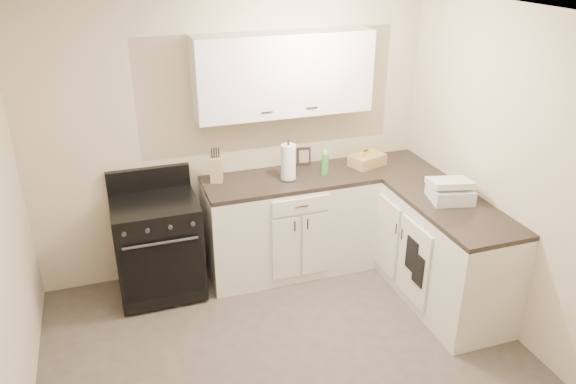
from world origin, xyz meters
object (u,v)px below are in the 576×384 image
object	(u,v)px
paper_towel	(288,162)
stove	(158,247)
knife_block	(216,170)
wicker_basket	(367,160)
countertop_grill	(450,193)

from	to	relation	value
paper_towel	stove	bearing A→B (deg)	179.91
knife_block	wicker_basket	bearing A→B (deg)	15.05
stove	wicker_basket	distance (m)	2.07
knife_block	countertop_grill	size ratio (longest dim) A/B	0.69
paper_towel	countertop_grill	world-z (taller)	paper_towel
knife_block	stove	bearing A→B (deg)	-148.21
countertop_grill	knife_block	bearing A→B (deg)	164.11
wicker_basket	countertop_grill	xyz separation A→B (m)	(0.31, -0.91, 0.01)
stove	paper_towel	size ratio (longest dim) A/B	2.69
stove	countertop_grill	size ratio (longest dim) A/B	2.65
knife_block	paper_towel	size ratio (longest dim) A/B	0.71
knife_block	wicker_basket	size ratio (longest dim) A/B	0.72
paper_towel	countertop_grill	size ratio (longest dim) A/B	0.98
knife_block	paper_towel	world-z (taller)	paper_towel
stove	paper_towel	bearing A→B (deg)	-0.09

